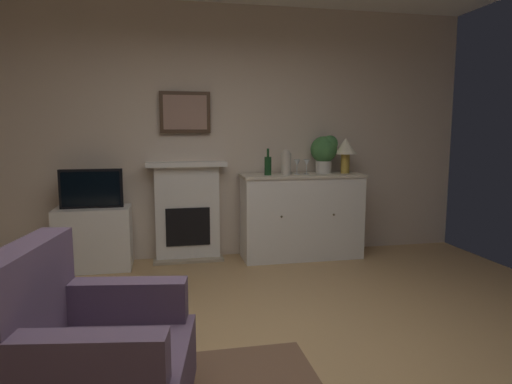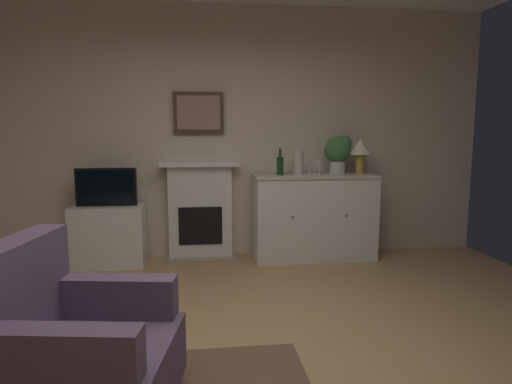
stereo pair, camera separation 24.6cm
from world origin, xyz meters
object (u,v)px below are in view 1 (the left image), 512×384
Objects in this scene: wine_glass_center at (307,163)px; potted_plant_small at (325,151)px; fireplace_unit at (187,211)px; wine_bottle at (268,165)px; wine_glass_left at (297,163)px; tv_cabinet at (94,238)px; table_lamp at (346,149)px; framed_picture at (185,112)px; vase_decorative at (286,162)px; sideboard_cabinet at (301,216)px; tv_set at (91,189)px; armchair at (88,357)px.

wine_glass_center is 0.28m from potted_plant_small.
potted_plant_small reaches higher than fireplace_unit.
wine_bottle is 0.34m from wine_glass_left.
fireplace_unit is 1.01m from tv_cabinet.
table_lamp is at bearing -11.02° from potted_plant_small.
fireplace_unit is 1.33m from wine_glass_left.
table_lamp is 0.49m from wine_glass_center.
framed_picture reaches higher than tv_cabinet.
framed_picture reaches higher than wine_glass_left.
table_lamp is 0.93× the size of potted_plant_small.
table_lamp reaches higher than vase_decorative.
wine_glass_center is at bearing -8.89° from fireplace_unit.
sideboard_cabinet is at bearing -180.00° from table_lamp.
wine_bottle reaches higher than fireplace_unit.
fireplace_unit is at bearing 174.33° from table_lamp.
table_lamp reaches higher than sideboard_cabinet.
sideboard_cabinet is 0.71m from wine_bottle.
tv_set is (-2.18, 0.01, -0.23)m from wine_glass_left.
tv_cabinet is (-0.98, -0.16, -0.22)m from fireplace_unit.
sideboard_cabinet is 2.25m from tv_cabinet.
table_lamp is (1.78, -0.18, 0.69)m from fireplace_unit.
fireplace_unit is 1.09m from framed_picture.
wine_glass_left is 0.38m from potted_plant_small.
wine_bottle is at bearing -1.76° from tv_cabinet.
wine_bottle is 0.67× the size of potted_plant_small.
fireplace_unit is at bearing 165.87° from wine_bottle.
table_lamp reaches higher than fireplace_unit.
wine_bottle is at bearing -176.38° from wine_glass_left.
vase_decorative reaches higher than sideboard_cabinet.
sideboard_cabinet reaches higher than tv_cabinet.
tv_cabinet is (-2.76, 0.02, -0.91)m from table_lamp.
potted_plant_small reaches higher than table_lamp.
potted_plant_small is at bearing 0.69° from tv_cabinet.
vase_decorative is at bearing -168.77° from potted_plant_small.
wine_bottle is at bearing -177.40° from table_lamp.
wine_glass_center is at bearing -4.27° from wine_glass_left.
sideboard_cabinet is 0.91m from table_lamp.
armchair is at bearing -102.08° from fireplace_unit.
armchair is at bearing -82.30° from tv_cabinet.
table_lamp is at bearing 2.01° from wine_glass_left.
wine_glass_center is 0.38× the size of potted_plant_small.
vase_decorative is at bearing -2.39° from wine_bottle.
fireplace_unit is 1.77× the size of tv_set.
sideboard_cabinet is 0.60m from wine_glass_center.
framed_picture is 1.28× the size of potted_plant_small.
sideboard_cabinet is 2.22× the size of tv_set.
table_lamp reaches higher than wine_bottle.
vase_decorative is (1.07, -0.23, 0.55)m from fireplace_unit.
tv_set is 2.55m from potted_plant_small.
armchair is (-1.93, -2.65, -0.70)m from wine_glass_center.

